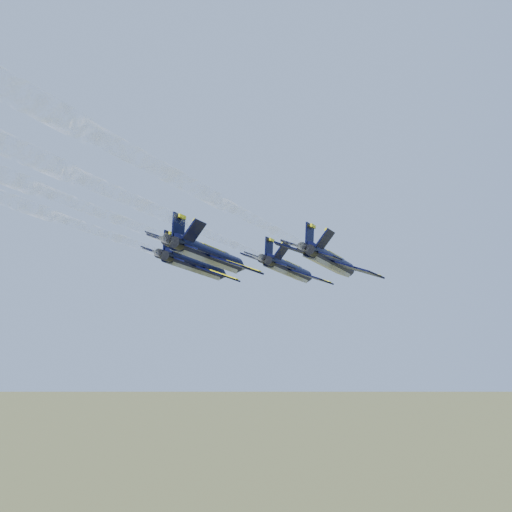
# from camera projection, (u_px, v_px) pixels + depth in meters

# --- Properties ---
(jet_lead) EXTENTS (13.54, 19.25, 5.78)m
(jet_lead) POSITION_uv_depth(u_px,v_px,m) (289.00, 269.00, 113.27)
(jet_lead) COLOR black
(jet_left) EXTENTS (13.54, 19.25, 5.78)m
(jet_left) POSITION_uv_depth(u_px,v_px,m) (195.00, 265.00, 105.29)
(jet_left) COLOR black
(jet_right) EXTENTS (13.54, 19.25, 5.78)m
(jet_right) POSITION_uv_depth(u_px,v_px,m) (331.00, 261.00, 97.21)
(jet_right) COLOR black
(jet_slot) EXTENTS (13.54, 19.25, 5.78)m
(jet_slot) POSITION_uv_depth(u_px,v_px,m) (210.00, 255.00, 88.72)
(jet_slot) COLOR black
(smoke_trail_lead) EXTENTS (21.76, 62.87, 2.34)m
(smoke_trail_lead) POSITION_uv_depth(u_px,v_px,m) (81.00, 237.00, 69.36)
(smoke_trail_lead) COLOR white
(smoke_trail_right) EXTENTS (21.76, 62.87, 2.34)m
(smoke_trail_right) POSITION_uv_depth(u_px,v_px,m) (95.00, 212.00, 53.31)
(smoke_trail_right) COLOR white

